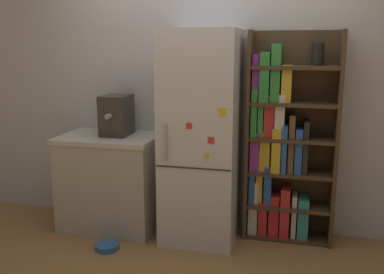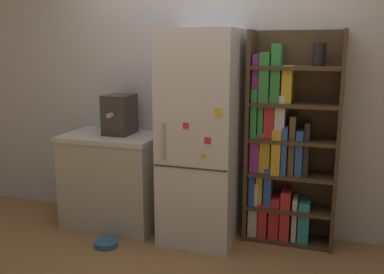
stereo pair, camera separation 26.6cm
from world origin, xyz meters
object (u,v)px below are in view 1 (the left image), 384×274
object	(u,v)px
refrigerator	(201,138)
pet_bowl	(107,246)
bookshelf	(282,147)
espresso_machine	(117,115)

from	to	relation	value
refrigerator	pet_bowl	size ratio (longest dim) A/B	8.75
refrigerator	pet_bowl	world-z (taller)	refrigerator
bookshelf	espresso_machine	distance (m)	1.48
bookshelf	espresso_machine	size ratio (longest dim) A/B	4.97
espresso_machine	pet_bowl	distance (m)	1.14
refrigerator	espresso_machine	bearing A→B (deg)	175.29
pet_bowl	espresso_machine	bearing A→B (deg)	100.45
refrigerator	bookshelf	bearing A→B (deg)	15.14
espresso_machine	pet_bowl	size ratio (longest dim) A/B	1.75
bookshelf	espresso_machine	xyz separation A→B (m)	(-1.46, -0.11, 0.24)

